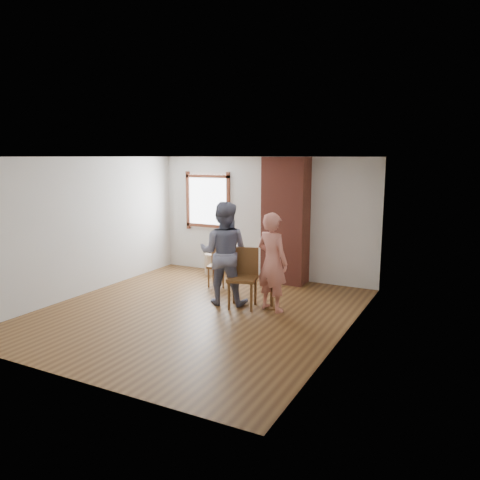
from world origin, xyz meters
name	(u,v)px	position (x,y,z in m)	size (l,w,h in m)	color
ground	(197,312)	(0.00, 0.00, 0.00)	(5.50, 5.50, 0.00)	brown
room_shell	(211,203)	(-0.06, 0.61, 1.81)	(5.04, 5.52, 2.62)	silver
brick_chimney	(286,221)	(0.60, 2.50, 1.30)	(0.90, 0.50, 2.60)	#964335
stoneware_crock	(212,264)	(-1.11, 2.40, 0.23)	(0.36, 0.36, 0.46)	tan
dark_pot	(252,275)	(-0.12, 2.40, 0.07)	(0.15, 0.15, 0.15)	black
dining_chair_left	(219,263)	(-0.51, 1.66, 0.46)	(0.45, 0.45, 0.81)	brown
dining_chair_right	(243,274)	(0.56, 0.66, 0.58)	(0.59, 0.59, 1.03)	brown
side_table	(272,286)	(1.05, 0.78, 0.40)	(0.40, 0.40, 0.60)	brown
cake_plate	(272,274)	(1.05, 0.78, 0.60)	(0.18, 0.18, 0.01)	white
cake_slice	(273,273)	(1.06, 0.78, 0.64)	(0.08, 0.07, 0.06)	white
man	(224,253)	(0.17, 0.65, 0.92)	(0.89, 0.69, 1.83)	#131436
person_pink	(272,262)	(1.10, 0.67, 0.85)	(0.62, 0.41, 1.69)	#CD7666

